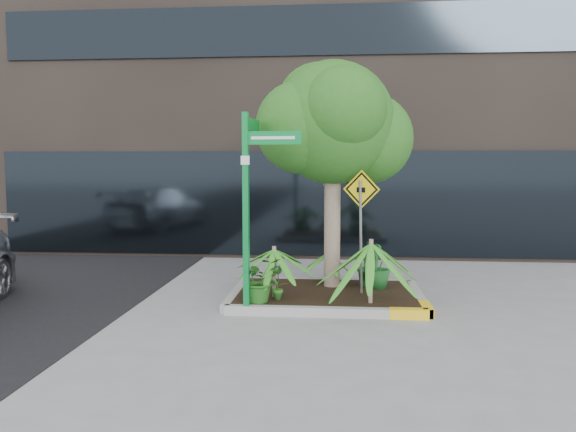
{
  "coord_description": "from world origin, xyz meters",
  "views": [
    {
      "loc": [
        0.38,
        -9.42,
        2.4
      ],
      "look_at": [
        -0.47,
        0.2,
        1.49
      ],
      "focal_mm": 35.0,
      "sensor_mm": 36.0,
      "label": 1
    }
  ],
  "objects": [
    {
      "name": "shrub_d",
      "position": [
        0.95,
        0.8,
        0.53
      ],
      "size": [
        0.58,
        0.58,
        0.76
      ],
      "primitive_type": "imported",
      "rotation": [
        0.0,
        0.0,
        5.64
      ],
      "color": "#1C621C",
      "rests_on": "planter"
    },
    {
      "name": "cattle_sign",
      "position": [
        0.79,
        0.18,
        1.59
      ],
      "size": [
        0.61,
        0.27,
        2.14
      ],
      "rotation": [
        0.0,
        0.0,
        -0.39
      ],
      "color": "slate",
      "rests_on": "ground"
    },
    {
      "name": "shrub_c",
      "position": [
        -0.59,
        -0.34,
        0.45
      ],
      "size": [
        0.45,
        0.45,
        0.6
      ],
      "primitive_type": "imported",
      "rotation": [
        0.0,
        0.0,
        3.88
      ],
      "color": "#2F7323",
      "rests_on": "planter"
    },
    {
      "name": "palm_left",
      "position": [
        -0.68,
        -0.14,
        0.95
      ],
      "size": [
        0.96,
        0.96,
        1.07
      ],
      "color": "tan",
      "rests_on": "ground"
    },
    {
      "name": "planter",
      "position": [
        0.23,
        0.27,
        0.1
      ],
      "size": [
        3.35,
        2.36,
        0.15
      ],
      "color": "#9E9E99",
      "rests_on": "ground"
    },
    {
      "name": "street_sign_post",
      "position": [
        -0.97,
        -0.74,
        1.97
      ],
      "size": [
        0.94,
        0.97,
        3.19
      ],
      "rotation": [
        0.0,
        0.0,
        -0.1
      ],
      "color": "#0B8135",
      "rests_on": "ground"
    },
    {
      "name": "shrub_b",
      "position": [
        1.1,
        0.65,
        0.58
      ],
      "size": [
        0.65,
        0.65,
        0.85
      ],
      "primitive_type": "imported",
      "rotation": [
        0.0,
        0.0,
        2.11
      ],
      "color": "#1B5B21",
      "rests_on": "planter"
    },
    {
      "name": "ground",
      "position": [
        0.0,
        0.0,
        0.0
      ],
      "size": [
        80.0,
        80.0,
        0.0
      ],
      "primitive_type": "plane",
      "color": "gray",
      "rests_on": "ground"
    },
    {
      "name": "palm_front",
      "position": [
        0.93,
        -0.43,
        1.12
      ],
      "size": [
        1.17,
        1.17,
        1.3
      ],
      "color": "tan",
      "rests_on": "ground"
    },
    {
      "name": "tree",
      "position": [
        0.29,
        0.8,
        3.12
      ],
      "size": [
        2.85,
        2.53,
        4.27
      ],
      "color": "tan",
      "rests_on": "ground"
    },
    {
      "name": "shrub_a",
      "position": [
        -0.87,
        -0.55,
        0.52
      ],
      "size": [
        0.92,
        0.92,
        0.74
      ],
      "primitive_type": "imported",
      "rotation": [
        0.0,
        0.0,
        0.56
      ],
      "color": "#205719",
      "rests_on": "planter"
    },
    {
      "name": "palm_back",
      "position": [
        0.25,
        1.12,
        0.72
      ],
      "size": [
        0.69,
        0.69,
        0.77
      ],
      "color": "tan",
      "rests_on": "ground"
    }
  ]
}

